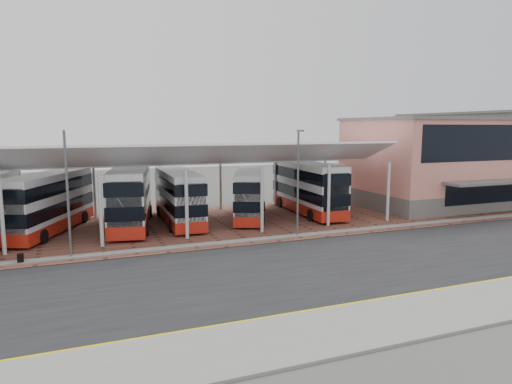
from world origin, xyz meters
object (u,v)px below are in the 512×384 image
at_px(bus_3, 178,197).
at_px(bus_2, 131,197).
at_px(bus_4, 250,194).
at_px(terminal, 441,161).
at_px(bus_1, 48,203).
at_px(bus_5, 307,188).

bearing_deg(bus_3, bus_2, -179.31).
relative_size(bus_2, bus_4, 1.15).
height_order(terminal, bus_1, terminal).
bearing_deg(terminal, bus_5, 178.11).
relative_size(bus_3, bus_5, 0.92).
relative_size(terminal, bus_3, 1.68).
xyz_separation_m(bus_1, bus_3, (10.23, -0.18, -0.08)).
height_order(bus_1, bus_2, bus_2).
height_order(terminal, bus_4, terminal).
relative_size(bus_1, bus_5, 0.95).
bearing_deg(bus_1, terminal, 22.36).
xyz_separation_m(bus_4, bus_5, (5.97, 0.22, 0.26)).
height_order(bus_2, bus_3, bus_2).
height_order(bus_2, bus_5, bus_2).
distance_m(bus_1, bus_3, 10.24).
height_order(bus_1, bus_5, bus_5).
xyz_separation_m(terminal, bus_1, (-38.60, 0.61, -2.29)).
relative_size(bus_1, bus_2, 0.93).
relative_size(terminal, bus_1, 1.62).
distance_m(bus_3, bus_4, 6.56).
bearing_deg(bus_3, bus_1, -179.35).
bearing_deg(bus_2, bus_1, -170.40).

